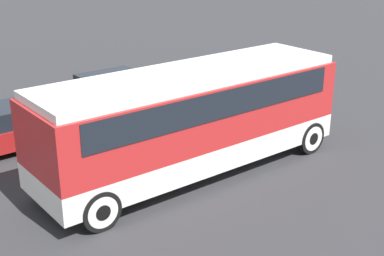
% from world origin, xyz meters
% --- Properties ---
extents(ground_plane, '(120.00, 120.00, 0.00)m').
position_xyz_m(ground_plane, '(0.00, 0.00, 0.00)').
color(ground_plane, '#2D2D30').
extents(tour_bus, '(9.24, 2.66, 3.03)m').
position_xyz_m(tour_bus, '(0.10, 0.00, 1.82)').
color(tour_bus, silver).
rests_on(tour_bus, ground_plane).
extents(parked_car_near, '(4.46, 1.97, 1.40)m').
position_xyz_m(parked_car_near, '(1.23, 6.49, 0.70)').
color(parked_car_near, navy).
rests_on(parked_car_near, ground_plane).
extents(parked_car_mid, '(4.26, 1.86, 1.44)m').
position_xyz_m(parked_car_mid, '(-3.81, 4.96, 0.71)').
color(parked_car_mid, maroon).
rests_on(parked_car_mid, ground_plane).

